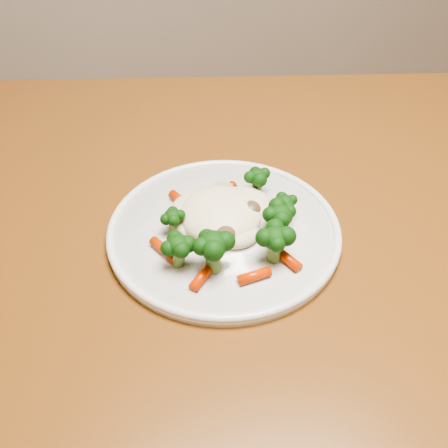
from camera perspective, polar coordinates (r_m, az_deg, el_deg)
name	(u,v)px	position (r m, az deg, el deg)	size (l,w,h in m)	color
dining_table	(156,267)	(0.82, -6.91, -4.35)	(1.22, 0.93, 0.75)	brown
plate	(224,233)	(0.69, 0.00, -0.90)	(0.28, 0.28, 0.01)	white
meal	(229,219)	(0.67, 0.54, 0.49)	(0.19, 0.18, 0.05)	beige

